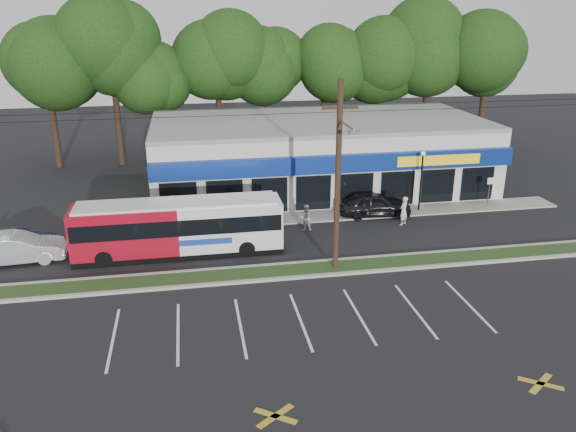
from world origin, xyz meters
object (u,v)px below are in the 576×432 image
(utility_pole, at_px, (335,172))
(sign_post, at_px, (490,187))
(car_dark, at_px, (375,204))
(lamp_post, at_px, (421,174))
(car_blue, at_px, (19,240))
(pedestrian_b, at_px, (305,217))
(metrobus, at_px, (179,226))
(car_silver, at_px, (17,248))
(pedestrian_a, at_px, (404,211))

(utility_pole, height_order, sign_post, utility_pole)
(car_dark, bearing_deg, lamp_post, -79.21)
(car_blue, bearing_deg, pedestrian_b, -91.72)
(metrobus, distance_m, car_blue, 9.43)
(sign_post, bearing_deg, car_blue, -176.37)
(utility_pole, relative_size, car_silver, 9.96)
(utility_pole, xyz_separation_m, lamp_post, (8.17, 7.87, -2.74))
(lamp_post, distance_m, pedestrian_b, 8.85)
(metrobus, bearing_deg, utility_pole, -24.02)
(car_silver, relative_size, pedestrian_a, 2.64)
(pedestrian_b, bearing_deg, lamp_post, -167.58)
(sign_post, bearing_deg, metrobus, -169.11)
(car_dark, distance_m, pedestrian_b, 5.41)
(car_dark, height_order, car_silver, car_silver)
(car_dark, bearing_deg, sign_post, -83.91)
(sign_post, relative_size, pedestrian_a, 1.17)
(lamp_post, distance_m, car_silver, 25.31)
(utility_pole, bearing_deg, metrobus, 155.95)
(pedestrian_a, bearing_deg, lamp_post, -171.45)
(car_dark, relative_size, car_blue, 1.08)
(pedestrian_b, bearing_deg, pedestrian_a, 177.22)
(sign_post, distance_m, car_dark, 8.32)
(pedestrian_a, bearing_deg, metrobus, -30.90)
(lamp_post, bearing_deg, metrobus, -165.11)
(utility_pole, bearing_deg, car_silver, 166.72)
(car_blue, bearing_deg, metrobus, -105.44)
(sign_post, distance_m, pedestrian_a, 7.30)
(metrobus, relative_size, car_blue, 2.60)
(car_silver, distance_m, pedestrian_a, 23.00)
(utility_pole, distance_m, metrobus, 9.54)
(car_dark, bearing_deg, metrobus, 112.81)
(sign_post, height_order, pedestrian_b, sign_post)
(car_dark, height_order, car_blue, car_dark)
(lamp_post, bearing_deg, car_silver, -171.08)
(lamp_post, relative_size, car_dark, 0.88)
(sign_post, distance_m, car_silver, 30.18)
(metrobus, xyz_separation_m, car_blue, (-9.13, 2.15, -1.00))
(utility_pole, height_order, pedestrian_a, utility_pole)
(car_silver, height_order, pedestrian_a, pedestrian_a)
(metrobus, height_order, car_dark, metrobus)
(car_dark, xyz_separation_m, pedestrian_a, (1.28, -1.91, 0.13))
(pedestrian_b, bearing_deg, car_silver, 5.54)
(utility_pole, relative_size, metrobus, 4.31)
(metrobus, xyz_separation_m, car_silver, (-8.76, 0.39, -0.82))
(sign_post, xyz_separation_m, pedestrian_b, (-13.42, -1.79, -0.71))
(car_blue, height_order, pedestrian_a, pedestrian_a)
(lamp_post, height_order, pedestrian_a, lamp_post)
(sign_post, height_order, pedestrian_a, sign_post)
(utility_pole, bearing_deg, car_blue, 161.53)
(utility_pole, xyz_separation_m, car_silver, (-16.77, 3.96, -4.59))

